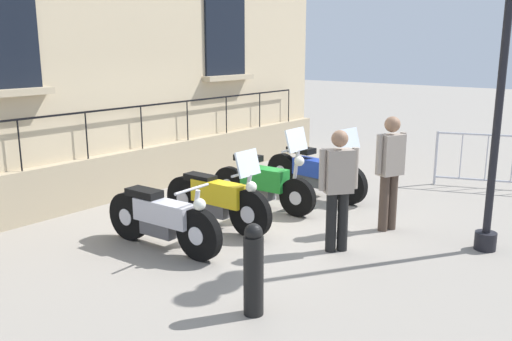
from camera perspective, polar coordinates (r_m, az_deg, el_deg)
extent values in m
plane|color=gray|center=(8.50, -0.45, -5.18)|extent=(60.00, 60.00, 0.00)
cube|color=#C6B28E|center=(10.21, -14.01, 15.03)|extent=(0.60, 10.93, 6.16)
cube|color=tan|center=(10.15, -11.87, -0.01)|extent=(0.20, 10.93, 0.83)
cube|color=black|center=(11.63, -3.27, 15.31)|extent=(0.06, 1.20, 2.16)
cube|color=tan|center=(11.59, -2.90, 9.73)|extent=(0.24, 1.40, 0.10)
cube|color=tan|center=(8.59, -24.78, 7.41)|extent=(0.24, 1.40, 0.10)
cube|color=black|center=(9.93, -12.04, 6.64)|extent=(0.03, 9.18, 0.03)
cylinder|color=black|center=(8.72, -23.60, 2.41)|extent=(0.02, 0.02, 0.77)
cylinder|color=black|center=(9.30, -17.38, 3.51)|extent=(0.02, 0.02, 0.77)
cylinder|color=black|center=(9.98, -11.94, 4.44)|extent=(0.02, 0.02, 0.77)
cylinder|color=black|center=(10.74, -7.22, 5.21)|extent=(0.02, 0.02, 0.77)
cylinder|color=black|center=(11.56, -3.14, 5.85)|extent=(0.02, 0.02, 0.77)
cylinder|color=black|center=(12.44, 0.39, 6.37)|extent=(0.02, 0.02, 0.77)
cylinder|color=black|center=(13.35, 3.45, 6.81)|extent=(0.02, 0.02, 0.77)
cylinder|color=black|center=(6.89, -6.00, -6.72)|extent=(0.68, 0.15, 0.67)
cylinder|color=silver|center=(6.89, -6.00, -6.72)|extent=(0.24, 0.15, 0.24)
cylinder|color=black|center=(7.77, -13.23, -4.68)|extent=(0.68, 0.15, 0.67)
cylinder|color=silver|center=(7.77, -13.23, -4.68)|extent=(0.24, 0.15, 0.24)
cube|color=#B2B2BC|center=(7.22, -9.62, -4.32)|extent=(0.92, 0.31, 0.29)
cube|color=#4C4C51|center=(7.36, -10.11, -5.82)|extent=(0.55, 0.24, 0.24)
cube|color=black|center=(7.43, -11.68, -2.32)|extent=(0.52, 0.27, 0.10)
cylinder|color=silver|center=(6.83, -6.38, -4.36)|extent=(0.16, 0.07, 0.59)
cylinder|color=silver|center=(6.78, -6.75, -1.95)|extent=(0.06, 0.60, 0.04)
sphere|color=white|center=(6.75, -5.96, -3.59)|extent=(0.16, 0.16, 0.16)
cylinder|color=silver|center=(7.62, -10.20, -6.11)|extent=(0.82, 0.12, 0.08)
cylinder|color=black|center=(7.64, -0.62, -4.57)|extent=(0.70, 0.12, 0.70)
cylinder|color=silver|center=(7.64, -0.62, -4.57)|extent=(0.25, 0.14, 0.24)
cylinder|color=black|center=(8.46, -7.45, -2.92)|extent=(0.70, 0.12, 0.70)
cylinder|color=silver|center=(8.46, -7.45, -2.92)|extent=(0.25, 0.14, 0.24)
cube|color=gold|center=(7.94, -3.97, -2.36)|extent=(0.89, 0.26, 0.33)
cube|color=#4C4C51|center=(8.07, -4.47, -3.88)|extent=(0.54, 0.20, 0.24)
cube|color=black|center=(8.14, -5.89, -0.76)|extent=(0.50, 0.23, 0.10)
cylinder|color=silver|center=(7.58, -0.92, -2.44)|extent=(0.16, 0.06, 0.58)
cylinder|color=silver|center=(7.54, -1.23, -0.28)|extent=(0.04, 0.54, 0.04)
sphere|color=white|center=(7.51, -0.51, -1.74)|extent=(0.16, 0.16, 0.16)
cylinder|color=silver|center=(8.32, -4.71, -4.26)|extent=(0.80, 0.09, 0.08)
cube|color=silver|center=(7.47, -0.87, 0.78)|extent=(0.13, 0.45, 0.36)
cylinder|color=black|center=(8.61, 4.38, -2.83)|extent=(0.62, 0.15, 0.62)
cylinder|color=silver|center=(8.61, 4.38, -2.83)|extent=(0.22, 0.15, 0.22)
cylinder|color=black|center=(9.39, -2.81, -1.47)|extent=(0.62, 0.15, 0.62)
cylinder|color=silver|center=(9.39, -2.81, -1.47)|extent=(0.22, 0.15, 0.22)
cube|color=#1E842D|center=(8.90, 0.90, -0.83)|extent=(0.82, 0.31, 0.35)
cube|color=#4C4C51|center=(9.02, 0.37, -2.26)|extent=(0.49, 0.24, 0.22)
cube|color=black|center=(9.02, -0.82, 1.34)|extent=(0.46, 0.27, 0.10)
cylinder|color=silver|center=(8.54, 4.14, -0.29)|extent=(0.16, 0.07, 0.78)
cylinder|color=silver|center=(8.48, 3.90, 2.28)|extent=(0.06, 0.62, 0.04)
sphere|color=white|center=(8.46, 4.57, 0.99)|extent=(0.16, 0.16, 0.16)
cylinder|color=silver|center=(9.25, 0.17, -2.56)|extent=(0.73, 0.11, 0.08)
cube|color=silver|center=(8.43, 4.26, 3.23)|extent=(0.14, 0.51, 0.36)
cylinder|color=black|center=(9.35, 9.74, -1.52)|extent=(0.69, 0.19, 0.68)
cylinder|color=silver|center=(9.35, 9.74, -1.52)|extent=(0.25, 0.17, 0.24)
cylinder|color=black|center=(10.24, 2.83, -0.07)|extent=(0.69, 0.19, 0.68)
cylinder|color=silver|center=(10.24, 2.83, -0.07)|extent=(0.25, 0.17, 0.24)
cube|color=#1E389E|center=(9.70, 6.39, 0.26)|extent=(0.92, 0.38, 0.29)
cube|color=#4C4C51|center=(9.81, 5.90, -0.91)|extent=(0.56, 0.29, 0.24)
cube|color=black|center=(9.87, 4.76, 2.16)|extent=(0.52, 0.31, 0.10)
cylinder|color=silver|center=(9.30, 9.57, 0.43)|extent=(0.16, 0.08, 0.65)
cylinder|color=silver|center=(9.27, 9.38, 2.40)|extent=(0.10, 0.65, 0.04)
sphere|color=white|center=(9.23, 9.95, 1.20)|extent=(0.16, 0.16, 0.16)
cylinder|color=silver|center=(10.07, 5.67, -1.24)|extent=(0.81, 0.16, 0.08)
cube|color=silver|center=(9.21, 9.73, 3.26)|extent=(0.17, 0.54, 0.36)
cylinder|color=black|center=(7.88, 22.97, -6.83)|extent=(0.28, 0.28, 0.24)
cylinder|color=black|center=(7.48, 24.33, 7.76)|extent=(0.10, 0.10, 4.23)
cylinder|color=#B7B7BF|center=(11.09, 18.39, 1.27)|extent=(0.05, 0.05, 1.05)
cylinder|color=#B7B7BF|center=(11.07, 24.45, 3.36)|extent=(2.14, 0.83, 0.04)
cylinder|color=#B7B7BF|center=(11.24, 24.04, -1.01)|extent=(2.14, 0.83, 0.04)
cylinder|color=#B7B7BF|center=(11.09, 20.76, 1.49)|extent=(0.02, 0.02, 0.87)
cylinder|color=#B7B7BF|center=(11.12, 23.09, 1.32)|extent=(0.02, 0.02, 0.87)
cylinder|color=black|center=(5.50, -0.26, -11.01)|extent=(0.20, 0.20, 0.83)
sphere|color=black|center=(5.34, -0.27, -6.54)|extent=(0.18, 0.18, 0.18)
cylinder|color=#47382D|center=(8.11, 13.29, -3.36)|extent=(0.14, 0.14, 0.83)
cylinder|color=#47382D|center=(8.21, 14.12, -3.20)|extent=(0.14, 0.14, 0.83)
cube|color=gray|center=(7.99, 13.98, 1.62)|extent=(0.34, 0.42, 0.59)
sphere|color=#8C664C|center=(7.92, 14.16, 4.73)|extent=(0.23, 0.23, 0.23)
cylinder|color=gray|center=(7.84, 12.81, 1.69)|extent=(0.09, 0.09, 0.56)
cylinder|color=gray|center=(8.14, 15.14, 1.96)|extent=(0.09, 0.09, 0.56)
cylinder|color=black|center=(7.24, 9.10, -5.30)|extent=(0.14, 0.14, 0.80)
cylinder|color=black|center=(7.19, 7.90, -5.40)|extent=(0.14, 0.14, 0.80)
cube|color=gray|center=(7.03, 8.69, -0.06)|extent=(0.40, 0.42, 0.57)
sphere|color=#8C664C|center=(6.95, 8.81, 3.33)|extent=(0.22, 0.22, 0.22)
cylinder|color=gray|center=(7.10, 10.35, 0.25)|extent=(0.09, 0.09, 0.54)
cylinder|color=gray|center=(6.95, 7.00, 0.08)|extent=(0.09, 0.09, 0.54)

